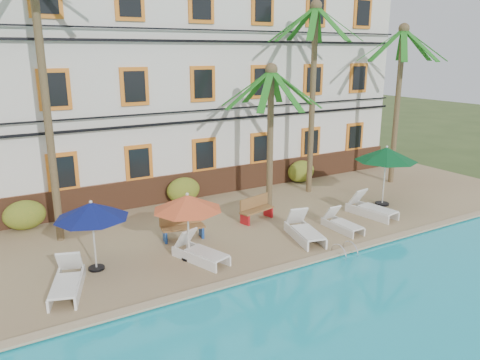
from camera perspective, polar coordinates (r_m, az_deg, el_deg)
ground at (r=15.08m, az=2.49°, el=-10.52°), size 100.00×100.00×0.00m
pool_deck at (r=19.08m, az=-5.71°, el=-4.47°), size 30.00×12.00×0.25m
pool_coping at (r=14.29m, az=4.51°, el=-10.84°), size 30.00×0.35×0.06m
hotel_building at (r=22.62m, az=-11.53°, el=12.03°), size 25.40×6.44×10.22m
palm_b at (r=16.41m, az=-23.13°, el=13.91°), size 4.07×4.07×10.01m
palm_c at (r=19.00m, az=3.75°, el=7.92°), size 4.07×4.07×5.91m
palm_d at (r=21.27m, az=8.94°, el=12.64°), size 4.07×4.07×8.46m
palm_e at (r=23.94m, az=18.83°, el=11.14°), size 4.07×4.07×7.61m
shrub_left at (r=18.91m, az=-24.79°, el=-3.90°), size 1.50×0.90×1.10m
shrub_mid at (r=20.38m, az=-6.93°, el=-1.21°), size 1.50×0.90×1.10m
shrub_right at (r=23.55m, az=7.45°, el=1.05°), size 1.50×0.90×1.10m
umbrella_blue at (r=14.30m, az=-17.65°, el=-3.62°), size 2.18×2.18×2.18m
umbrella_red at (r=14.42m, az=-6.43°, el=-2.79°), size 2.18×2.18×2.19m
umbrella_green at (r=20.41m, az=17.40°, el=2.99°), size 2.58×2.58×2.58m
lounger_b at (r=13.81m, az=-20.33°, el=-11.50°), size 1.34×2.16×0.96m
lounger_c at (r=14.84m, az=-4.94°, el=-8.68°), size 1.28×2.06×0.92m
lounger_d at (r=16.55m, az=7.82°, el=-6.08°), size 1.21×2.18×0.98m
lounger_e at (r=17.61m, az=12.30°, el=-5.16°), size 0.62×1.71×0.80m
lounger_f at (r=19.37m, az=15.65°, el=-3.30°), size 1.02×2.14×0.97m
bench_left at (r=16.49m, az=-7.00°, el=-5.56°), size 1.56×0.74×0.93m
bench_right at (r=18.13m, az=1.89°, el=-3.49°), size 1.57×0.82×0.93m
pool_ladder at (r=15.75m, az=12.60°, el=-8.73°), size 0.54×0.74×0.74m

